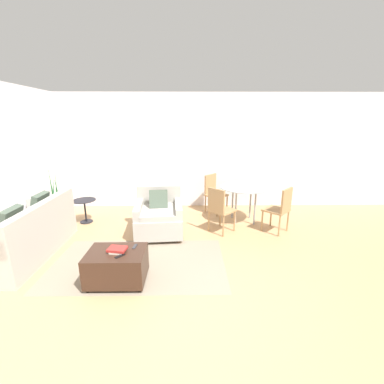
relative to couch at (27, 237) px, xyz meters
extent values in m
plane|color=tan|center=(2.52, -1.16, -0.31)|extent=(20.00, 20.00, 0.00)
cube|color=white|center=(2.52, 2.50, 1.06)|extent=(12.00, 0.06, 2.75)
cube|color=gray|center=(1.84, -0.29, -0.31)|extent=(2.61, 1.53, 0.00)
cube|color=brown|center=(1.84, -0.87, -0.31)|extent=(2.56, 0.05, 0.00)
cube|color=brown|center=(1.84, -0.67, -0.31)|extent=(2.56, 0.05, 0.00)
cube|color=brown|center=(1.84, -0.48, -0.31)|extent=(2.56, 0.05, 0.00)
cube|color=brown|center=(1.84, -0.29, -0.31)|extent=(2.56, 0.05, 0.00)
cube|color=brown|center=(1.84, -0.10, -0.31)|extent=(2.56, 0.05, 0.00)
cube|color=brown|center=(1.84, 0.09, -0.31)|extent=(2.56, 0.05, 0.00)
cube|color=brown|center=(1.84, 0.28, -0.31)|extent=(2.56, 0.05, 0.00)
cube|color=#B2ADA3|center=(-0.05, 0.00, -0.09)|extent=(0.87, 1.88, 0.43)
cube|color=#B2ADA3|center=(0.31, 0.00, 0.35)|extent=(0.14, 1.88, 0.45)
cube|color=#B2ADA3|center=(-0.05, 0.88, 0.25)|extent=(0.80, 0.12, 0.26)
cube|color=#4C5B4C|center=(0.04, 0.42, 0.40)|extent=(0.19, 0.40, 0.41)
cube|color=#4C5B4C|center=(0.04, -0.33, 0.40)|extent=(0.19, 0.40, 0.41)
cube|color=#B2ADA3|center=(2.04, 0.75, -0.07)|extent=(0.93, 0.99, 0.36)
cube|color=#B2ADA3|center=(2.04, 0.72, 0.16)|extent=(0.68, 0.85, 0.10)
cube|color=#B2ADA3|center=(2.00, 1.15, 0.33)|extent=(0.87, 0.19, 0.44)
cube|color=#B2ADA3|center=(1.67, 0.72, 0.21)|extent=(0.19, 0.86, 0.20)
cube|color=#B2ADA3|center=(2.40, 0.78, 0.21)|extent=(0.19, 0.86, 0.20)
cylinder|color=brown|center=(1.72, 0.34, -0.28)|extent=(0.05, 0.05, 0.06)
cylinder|color=brown|center=(2.41, 0.40, -0.28)|extent=(0.05, 0.05, 0.06)
cylinder|color=brown|center=(1.66, 1.11, -0.28)|extent=(0.05, 0.05, 0.06)
cylinder|color=brown|center=(2.35, 1.16, -0.28)|extent=(0.05, 0.05, 0.06)
cube|color=#4C5B4C|center=(2.03, 0.87, 0.36)|extent=(0.36, 0.23, 0.36)
cube|color=#382319|center=(1.64, -0.74, -0.07)|extent=(0.76, 0.56, 0.40)
cylinder|color=black|center=(1.30, -0.97, -0.29)|extent=(0.04, 0.04, 0.04)
cylinder|color=black|center=(1.97, -0.97, -0.29)|extent=(0.04, 0.04, 0.04)
cylinder|color=black|center=(1.30, -0.51, -0.29)|extent=(0.04, 0.04, 0.04)
cylinder|color=black|center=(1.97, -0.51, -0.29)|extent=(0.04, 0.04, 0.04)
cube|color=beige|center=(1.66, -0.74, 0.14)|extent=(0.19, 0.18, 0.02)
cube|color=#B72D28|center=(1.66, -0.74, 0.17)|extent=(0.26, 0.20, 0.03)
cube|color=#333338|center=(1.86, -0.60, 0.14)|extent=(0.05, 0.13, 0.01)
cube|color=black|center=(1.72, -0.86, 0.14)|extent=(0.12, 0.13, 0.01)
cylinder|color=#333338|center=(-0.15, 1.30, -0.19)|extent=(0.35, 0.35, 0.25)
cylinder|color=black|center=(-0.15, 1.30, -0.07)|extent=(0.32, 0.32, 0.02)
cone|color=#2D6B38|center=(-0.08, 1.29, 0.35)|extent=(0.06, 0.17, 0.81)
cone|color=#2D6B38|center=(-0.14, 1.34, 0.39)|extent=(0.16, 0.10, 0.90)
cone|color=#2D6B38|center=(-0.20, 1.35, 0.33)|extent=(0.10, 0.11, 0.79)
cone|color=#2D6B38|center=(-0.19, 1.27, 0.45)|extent=(0.10, 0.11, 1.02)
cone|color=#2D6B38|center=(-0.14, 1.22, 0.34)|extent=(0.10, 0.06, 0.81)
cylinder|color=black|center=(0.39, 1.38, 0.18)|extent=(0.47, 0.47, 0.02)
cylinder|color=black|center=(0.39, 1.38, -0.06)|extent=(0.04, 0.04, 0.47)
cylinder|color=black|center=(0.39, 1.38, -0.30)|extent=(0.26, 0.26, 0.02)
cylinder|color=#99A8AD|center=(3.77, 1.41, 0.45)|extent=(1.02, 1.02, 0.01)
cylinder|color=#99999E|center=(3.57, 1.21, 0.07)|extent=(0.04, 0.04, 0.76)
cylinder|color=#99999E|center=(3.97, 1.21, 0.07)|extent=(0.04, 0.04, 0.76)
cylinder|color=#99999E|center=(3.57, 1.61, 0.07)|extent=(0.04, 0.04, 0.76)
cylinder|color=#99999E|center=(3.97, 1.61, 0.07)|extent=(0.04, 0.04, 0.76)
cube|color=tan|center=(3.25, 0.88, 0.12)|extent=(0.59, 0.59, 0.03)
cube|color=tan|center=(3.11, 0.75, 0.36)|extent=(0.29, 0.29, 0.45)
cylinder|color=tan|center=(3.50, 0.88, -0.10)|extent=(0.03, 0.03, 0.42)
cylinder|color=tan|center=(3.25, 1.14, -0.10)|extent=(0.03, 0.03, 0.42)
cylinder|color=tan|center=(3.25, 0.63, -0.10)|extent=(0.03, 0.03, 0.42)
cylinder|color=tan|center=(2.99, 0.88, -0.10)|extent=(0.03, 0.03, 0.42)
cube|color=tan|center=(4.30, 0.88, 0.12)|extent=(0.59, 0.59, 0.03)
cube|color=tan|center=(4.43, 0.75, 0.36)|extent=(0.29, 0.29, 0.45)
cylinder|color=tan|center=(4.30, 1.14, -0.10)|extent=(0.03, 0.03, 0.42)
cylinder|color=tan|center=(4.04, 0.88, -0.10)|extent=(0.03, 0.03, 0.42)
cylinder|color=tan|center=(4.55, 0.88, -0.10)|extent=(0.03, 0.03, 0.42)
cylinder|color=tan|center=(4.30, 0.63, -0.10)|extent=(0.03, 0.03, 0.42)
cube|color=tan|center=(3.25, 1.93, 0.12)|extent=(0.59, 0.59, 0.03)
cube|color=tan|center=(3.11, 2.07, 0.36)|extent=(0.29, 0.29, 0.45)
cylinder|color=tan|center=(3.25, 1.68, -0.10)|extent=(0.03, 0.03, 0.42)
cylinder|color=tan|center=(3.50, 1.93, -0.10)|extent=(0.03, 0.03, 0.42)
cylinder|color=tan|center=(2.99, 1.93, -0.10)|extent=(0.03, 0.03, 0.42)
cylinder|color=tan|center=(3.25, 2.19, -0.10)|extent=(0.03, 0.03, 0.42)
camera|label=1|loc=(2.60, -3.80, 1.80)|focal=24.00mm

